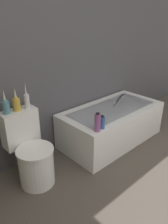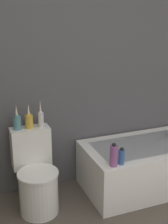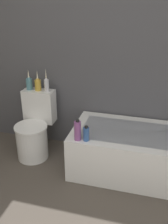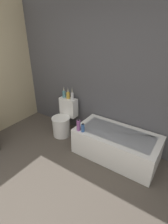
# 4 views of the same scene
# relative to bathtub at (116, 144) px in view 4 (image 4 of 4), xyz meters

# --- Properties ---
(wall_back_tiled) EXTENTS (6.40, 0.06, 2.60)m
(wall_back_tiled) POSITION_rel_bathtub_xyz_m (-0.78, 0.41, 1.05)
(wall_back_tiled) COLOR #4C4C51
(wall_back_tiled) RESTS_ON ground_plane
(bathtub) EXTENTS (1.43, 0.73, 0.49)m
(bathtub) POSITION_rel_bathtub_xyz_m (0.00, 0.00, 0.00)
(bathtub) COLOR white
(bathtub) RESTS_ON ground
(toilet) EXTENTS (0.38, 0.55, 0.75)m
(toilet) POSITION_rel_bathtub_xyz_m (-1.23, 0.05, 0.08)
(toilet) COLOR white
(toilet) RESTS_ON ground
(vase_gold) EXTENTS (0.07, 0.07, 0.24)m
(vase_gold) POSITION_rel_bathtub_xyz_m (-1.34, 0.23, 0.59)
(vase_gold) COLOR teal
(vase_gold) RESTS_ON toilet
(vase_silver) EXTENTS (0.07, 0.07, 0.24)m
(vase_silver) POSITION_rel_bathtub_xyz_m (-1.23, 0.23, 0.59)
(vase_silver) COLOR gold
(vase_silver) RESTS_ON toilet
(vase_bronze) EXTENTS (0.05, 0.05, 0.27)m
(vase_bronze) POSITION_rel_bathtub_xyz_m (-1.12, 0.22, 0.60)
(vase_bronze) COLOR silver
(vase_bronze) RESTS_ON toilet
(shampoo_bottle_tall) EXTENTS (0.07, 0.07, 0.22)m
(shampoo_bottle_tall) POSITION_rel_bathtub_xyz_m (-0.60, -0.29, 0.34)
(shampoo_bottle_tall) COLOR #8C4C8C
(shampoo_bottle_tall) RESTS_ON bathtub
(shampoo_bottle_short) EXTENTS (0.06, 0.06, 0.16)m
(shampoo_bottle_short) POSITION_rel_bathtub_xyz_m (-0.51, -0.29, 0.31)
(shampoo_bottle_short) COLOR #335999
(shampoo_bottle_short) RESTS_ON bathtub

